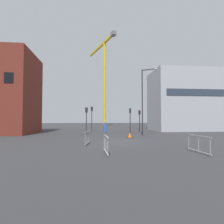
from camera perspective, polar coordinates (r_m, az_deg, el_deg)
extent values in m
plane|color=#333335|center=(17.02, 2.12, -9.26)|extent=(160.00, 160.00, 0.00)
cube|color=maroon|center=(30.50, -31.00, 5.08)|extent=(8.53, 8.34, 11.59)
cube|color=black|center=(25.89, -29.79, 9.38)|extent=(1.10, 0.06, 1.30)
cube|color=#A8AAB2|center=(35.84, 21.78, 3.25)|extent=(11.73, 7.64, 10.81)
cube|color=#2D3847|center=(32.60, 24.90, 5.66)|extent=(9.85, 0.08, 1.10)
cylinder|color=yellow|center=(57.61, -2.35, 8.76)|extent=(0.90, 0.90, 26.12)
cube|color=yellow|center=(64.55, -3.65, 20.03)|extent=(7.61, 18.78, 0.70)
cube|color=slate|center=(56.40, 0.52, 23.45)|extent=(1.76, 2.11, 1.10)
cylinder|color=#232326|center=(23.64, 9.52, 3.06)|extent=(0.14, 0.14, 8.50)
cube|color=#232326|center=(24.14, 11.54, 12.98)|extent=(1.57, 1.02, 0.10)
ellipsoid|color=silver|center=(23.94, 13.66, 13.08)|extent=(0.44, 0.24, 0.16)
cylinder|color=#232326|center=(27.97, 5.74, -3.39)|extent=(0.12, 0.12, 3.02)
cube|color=#232326|center=(27.99, 5.73, 0.41)|extent=(0.33, 0.35, 0.70)
sphere|color=#390605|center=(28.17, 5.80, 0.84)|extent=(0.11, 0.11, 0.11)
sphere|color=#3C2905|center=(28.16, 5.80, 0.40)|extent=(0.11, 0.11, 0.11)
sphere|color=green|center=(28.15, 5.81, -0.05)|extent=(0.11, 0.11, 0.11)
cylinder|color=black|center=(30.30, 8.67, -3.46)|extent=(0.12, 0.12, 2.84)
cube|color=black|center=(30.31, 8.66, -0.11)|extent=(0.30, 0.33, 0.70)
sphere|color=red|center=(30.17, 8.80, 0.32)|extent=(0.11, 0.11, 0.11)
sphere|color=#3C2905|center=(30.16, 8.81, -0.10)|extent=(0.11, 0.11, 0.11)
sphere|color=#07330F|center=(30.15, 8.81, -0.52)|extent=(0.11, 0.11, 0.11)
cylinder|color=#2D2D30|center=(25.09, -8.07, -3.57)|extent=(0.12, 0.12, 2.97)
cube|color=#2D2D30|center=(25.12, -8.05, 0.63)|extent=(0.36, 0.37, 0.70)
sphere|color=#390605|center=(25.27, -7.80, 1.11)|extent=(0.11, 0.11, 0.11)
sphere|color=#F2A514|center=(25.25, -7.80, 0.61)|extent=(0.11, 0.11, 0.11)
sphere|color=#07330F|center=(25.24, -7.80, 0.11)|extent=(0.11, 0.11, 0.11)
cylinder|color=#2D2D30|center=(30.73, -6.39, -2.86)|extent=(0.12, 0.12, 3.47)
cube|color=#2D2D30|center=(30.77, -6.38, 1.02)|extent=(0.37, 0.37, 0.70)
sphere|color=#390605|center=(30.67, -6.62, 1.44)|extent=(0.11, 0.11, 0.11)
sphere|color=#3C2905|center=(30.66, -6.62, 1.03)|extent=(0.11, 0.11, 0.11)
sphere|color=green|center=(30.65, -6.62, 0.62)|extent=(0.11, 0.11, 0.11)
cylinder|color=#4C4C51|center=(17.09, -2.19, -7.74)|extent=(0.14, 0.14, 0.88)
cylinder|color=#4C4C51|center=(16.89, -2.25, -7.81)|extent=(0.14, 0.14, 0.88)
cylinder|color=#33519E|center=(16.93, -2.22, -5.06)|extent=(0.34, 0.34, 0.73)
sphere|color=#8C6647|center=(16.91, -2.21, -3.42)|extent=(0.24, 0.24, 0.24)
cube|color=#9EA0A5|center=(12.38, 25.55, -6.80)|extent=(0.17, 2.36, 0.06)
cube|color=#9EA0A5|center=(12.49, 25.63, -11.14)|extent=(0.17, 2.36, 0.06)
cylinder|color=#9EA0A5|center=(11.58, 28.57, -9.70)|extent=(0.04, 0.04, 1.05)
cylinder|color=#9EA0A5|center=(12.43, 25.59, -9.21)|extent=(0.04, 0.04, 1.05)
cylinder|color=#9EA0A5|center=(13.32, 23.02, -8.77)|extent=(0.04, 0.04, 1.05)
cube|color=#B2B5BA|center=(11.03, -1.93, -7.60)|extent=(0.15, 2.18, 0.06)
cube|color=#B2B5BA|center=(11.16, -1.94, -12.46)|extent=(0.15, 2.18, 0.06)
cylinder|color=#B2B5BA|center=(10.13, -1.33, -11.08)|extent=(0.04, 0.04, 1.05)
cylinder|color=#B2B5BA|center=(11.09, -1.93, -10.30)|extent=(0.04, 0.04, 1.05)
cylinder|color=#B2B5BA|center=(12.06, -2.44, -9.65)|extent=(0.04, 0.04, 1.05)
cube|color=gray|center=(14.98, -7.85, -6.16)|extent=(0.31, 1.91, 0.06)
cube|color=gray|center=(15.08, -7.87, -9.77)|extent=(0.31, 1.91, 0.06)
cylinder|color=gray|center=(14.18, -8.47, -8.51)|extent=(0.04, 0.04, 1.05)
cylinder|color=gray|center=(15.03, -7.86, -8.16)|extent=(0.04, 0.04, 1.05)
cylinder|color=gray|center=(15.87, -7.33, -7.84)|extent=(0.04, 0.04, 1.05)
cube|color=black|center=(20.30, 5.62, -8.06)|extent=(0.61, 0.61, 0.03)
cone|color=#E55B0F|center=(20.28, 5.62, -7.24)|extent=(0.47, 0.47, 0.62)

